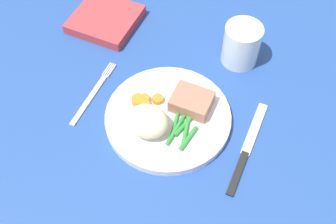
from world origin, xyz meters
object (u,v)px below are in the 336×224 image
Objects in this scene: fork at (93,93)px; water_glass at (241,47)px; meat_portion at (192,101)px; knife at (247,149)px; dinner_plate at (168,117)px; napkin at (105,19)px.

fork is 1.90× the size of water_glass.
meat_portion reaches higher than knife.
napkin is (-23.37, 18.42, 0.30)cm from dinner_plate.
dinner_plate reaches higher than fork.
water_glass is (-8.17, 20.36, 3.50)cm from knife.
fork is at bearing -68.42° from napkin.
water_glass is at bearing 39.80° from fork.
meat_portion is 0.84× the size of water_glass.
knife is at bearing -1.05° from dinner_plate.
dinner_plate is 16.00cm from fork.
meat_portion is 13.34cm from knife.
napkin is (-38.97, 18.70, 0.90)cm from knife.
water_glass is at bearing 112.69° from knife.
meat_portion is 0.44× the size of fork.
water_glass is at bearing 75.49° from meat_portion.
water_glass reaches higher than knife.
dinner_plate is at bearing -0.26° from fork.
fork is 31.20cm from water_glass.
knife is 43.23cm from napkin.
fork is at bearing -139.02° from water_glass.
meat_portion reaches higher than napkin.
napkin reaches higher than knife.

